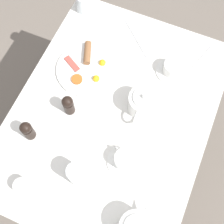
% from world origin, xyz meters
% --- Properties ---
extents(ground_plane, '(8.00, 8.00, 0.00)m').
position_xyz_m(ground_plane, '(0.00, 0.00, 0.00)').
color(ground_plane, '#70665B').
extents(table, '(0.81, 1.07, 0.71)m').
position_xyz_m(table, '(0.00, 0.00, 0.64)').
color(table, silver).
rests_on(table, ground_plane).
extents(breakfast_plate, '(0.27, 0.27, 0.04)m').
position_xyz_m(breakfast_plate, '(-0.18, 0.16, 0.72)').
color(breakfast_plate, white).
rests_on(breakfast_plate, table).
extents(teapot_near, '(0.12, 0.20, 0.11)m').
position_xyz_m(teapot_near, '(0.10, 0.08, 0.76)').
color(teapot_near, white).
rests_on(teapot_near, table).
extents(teacup_with_saucer_left, '(0.14, 0.14, 0.06)m').
position_xyz_m(teacup_with_saucer_left, '(0.12, -0.17, 0.74)').
color(teacup_with_saucer_left, white).
rests_on(teacup_with_saucer_left, table).
extents(teacup_with_saucer_right, '(0.14, 0.14, 0.06)m').
position_xyz_m(teacup_with_saucer_right, '(0.16, 0.29, 0.74)').
color(teacup_with_saucer_right, white).
rests_on(teacup_with_saucer_right, table).
extents(water_glass_tall, '(0.07, 0.07, 0.11)m').
position_xyz_m(water_glass_tall, '(-0.02, -0.29, 0.76)').
color(water_glass_tall, white).
rests_on(water_glass_tall, table).
extents(water_glass_short, '(0.07, 0.07, 0.09)m').
position_xyz_m(water_glass_short, '(-0.34, 0.45, 0.76)').
color(water_glass_short, white).
rests_on(water_glass_short, table).
extents(creamer_jug, '(0.08, 0.06, 0.06)m').
position_xyz_m(creamer_jug, '(-0.19, -0.41, 0.74)').
color(creamer_jug, white).
rests_on(creamer_jug, table).
extents(pepper_grinder, '(0.05, 0.05, 0.11)m').
position_xyz_m(pepper_grinder, '(-0.17, -0.05, 0.77)').
color(pepper_grinder, black).
rests_on(pepper_grinder, table).
extents(salt_grinder, '(0.05, 0.05, 0.11)m').
position_xyz_m(salt_grinder, '(-0.27, -0.22, 0.77)').
color(salt_grinder, black).
rests_on(salt_grinder, table).
extents(fork_by_plate, '(0.06, 0.16, 0.00)m').
position_xyz_m(fork_by_plate, '(0.27, 0.42, 0.71)').
color(fork_by_plate, silver).
rests_on(fork_by_plate, table).
extents(knife_by_plate, '(0.17, 0.16, 0.00)m').
position_xyz_m(knife_by_plate, '(-0.04, 0.40, 0.71)').
color(knife_by_plate, silver).
rests_on(knife_by_plate, table).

